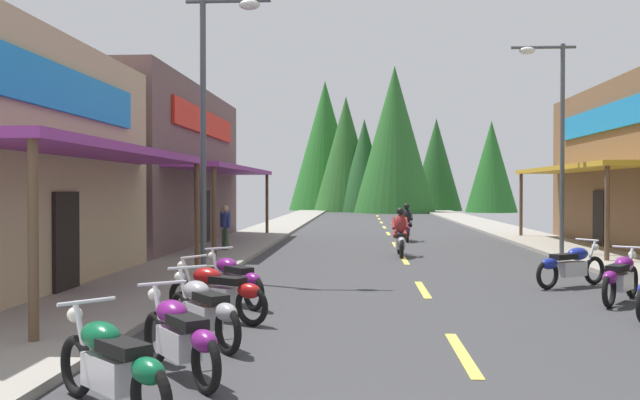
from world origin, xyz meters
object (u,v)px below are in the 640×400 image
streetlamp_left (215,98)px  motorcycle_parked_left_2 (204,309)px  motorcycle_parked_right_3 (621,277)px  motorcycle_parked_left_0 (112,364)px  streetlamp_right (554,120)px  motorcycle_parked_right_4 (571,265)px  motorcycle_parked_left_1 (180,335)px  rider_cruising_lead (400,236)px  motorcycle_parked_left_3 (217,291)px  rider_cruising_trailing (407,225)px  pedestrian_waiting (225,226)px  motorcycle_parked_left_4 (233,279)px

streetlamp_left → motorcycle_parked_left_2: size_ratio=3.86×
motorcycle_parked_right_3 → motorcycle_parked_left_0: bearing=168.7°
streetlamp_right → motorcycle_parked_right_4: (-1.49, -6.70, -3.84)m
streetlamp_left → motorcycle_parked_left_1: bearing=-80.4°
rider_cruising_lead → motorcycle_parked_left_0: bearing=166.7°
motorcycle_parked_left_0 → motorcycle_parked_left_1: same height
motorcycle_parked_left_1 → motorcycle_parked_left_3: (-0.27, 3.30, 0.00)m
streetlamp_left → motorcycle_parked_left_1: (1.39, -8.22, -3.80)m
streetlamp_right → motorcycle_parked_left_2: size_ratio=3.89×
motorcycle_parked_left_2 → motorcycle_parked_left_3: bearing=-33.2°
streetlamp_right → motorcycle_parked_left_2: streetlamp_right is taller
motorcycle_parked_left_1 → rider_cruising_trailing: bearing=-48.2°
pedestrian_waiting → motorcycle_parked_left_1: bearing=56.3°
rider_cruising_lead → pedestrian_waiting: (-5.80, 0.71, 0.28)m
motorcycle_parked_left_2 → motorcycle_parked_left_3: (-0.16, 1.65, 0.00)m
motorcycle_parked_right_3 → motorcycle_parked_left_4: size_ratio=1.07×
motorcycle_parked_left_0 → motorcycle_parked_left_4: size_ratio=0.98×
motorcycle_parked_right_4 → motorcycle_parked_left_3: bearing=178.5°
motorcycle_parked_left_1 → motorcycle_parked_right_4: bearing=-78.7°
rider_cruising_trailing → rider_cruising_lead: bearing=175.4°
motorcycle_parked_left_1 → rider_cruising_trailing: (3.94, 20.43, 0.17)m
motorcycle_parked_right_4 → pedestrian_waiting: 11.68m
motorcycle_parked_left_1 → rider_cruising_lead: 14.49m
motorcycle_parked_left_1 → motorcycle_parked_left_2: 1.66m
motorcycle_parked_left_1 → motorcycle_parked_left_2: size_ratio=1.02×
motorcycle_parked_left_2 → motorcycle_parked_left_3: size_ratio=0.91×
streetlamp_left → streetlamp_right: (9.53, 6.03, 0.03)m
motorcycle_parked_left_1 → streetlamp_left: bearing=-27.7°
motorcycle_parked_left_0 → rider_cruising_lead: 15.80m
motorcycle_parked_left_2 → motorcycle_parked_left_1: bearing=145.1°
motorcycle_parked_left_3 → rider_cruising_trailing: rider_cruising_trailing is taller
motorcycle_parked_right_4 → motorcycle_parked_left_2: same height
motorcycle_parked_left_1 → motorcycle_parked_left_3: 3.31m
motorcycle_parked_right_3 → motorcycle_parked_left_2: size_ratio=1.04×
rider_cruising_lead → motorcycle_parked_left_4: bearing=158.7°
motorcycle_parked_left_2 → motorcycle_parked_left_0: bearing=137.4°
motorcycle_parked_right_3 → rider_cruising_trailing: (-3.02, 14.92, 0.17)m
streetlamp_right → motorcycle_parked_left_1: bearing=-119.8°
pedestrian_waiting → motorcycle_parked_right_3: bearing=92.2°
motorcycle_parked_right_4 → motorcycle_parked_left_0: same height
streetlamp_left → rider_cruising_lead: size_ratio=3.12×
streetlamp_left → motorcycle_parked_right_3: streetlamp_left is taller
motorcycle_parked_right_4 → pedestrian_waiting: size_ratio=1.14×
motorcycle_parked_left_0 → pedestrian_waiting: 16.24m
motorcycle_parked_right_4 → rider_cruising_trailing: bearing=68.9°
motorcycle_parked_left_1 → motorcycle_parked_right_3: bearing=-89.0°
motorcycle_parked_right_3 → motorcycle_parked_left_2: (-7.07, -3.85, 0.00)m
streetlamp_left → motorcycle_parked_left_0: (1.08, -9.49, -3.80)m
motorcycle_parked_left_1 → motorcycle_parked_left_4: (-0.30, 4.80, 0.00)m
motorcycle_parked_left_3 → motorcycle_parked_left_4: size_ratio=1.13×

